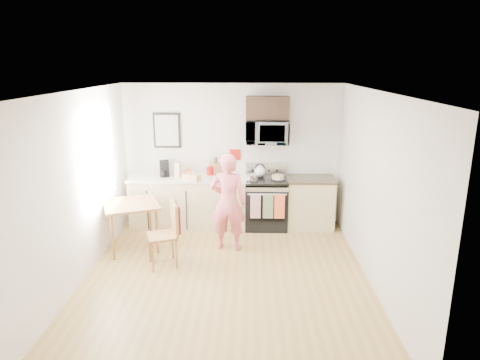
{
  "coord_description": "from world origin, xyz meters",
  "views": [
    {
      "loc": [
        0.33,
        -5.49,
        2.94
      ],
      "look_at": [
        0.17,
        1.0,
        1.17
      ],
      "focal_mm": 32.0,
      "sensor_mm": 36.0,
      "label": 1
    }
  ],
  "objects_px": {
    "range": "(266,204)",
    "microwave": "(267,132)",
    "person": "(228,202)",
    "chair": "(171,225)",
    "cake": "(278,177)",
    "dining_table": "(131,208)"
  },
  "relations": [
    {
      "from": "range",
      "to": "dining_table",
      "type": "bearing_deg",
      "value": -155.6
    },
    {
      "from": "microwave",
      "to": "cake",
      "type": "bearing_deg",
      "value": -38.58
    },
    {
      "from": "microwave",
      "to": "cake",
      "type": "xyz_separation_m",
      "value": [
        0.2,
        -0.16,
        -0.79
      ]
    },
    {
      "from": "range",
      "to": "microwave",
      "type": "xyz_separation_m",
      "value": [
        -0.0,
        0.1,
        1.32
      ]
    },
    {
      "from": "range",
      "to": "cake",
      "type": "height_order",
      "value": "range"
    },
    {
      "from": "chair",
      "to": "cake",
      "type": "bearing_deg",
      "value": 22.59
    },
    {
      "from": "person",
      "to": "chair",
      "type": "bearing_deg",
      "value": 43.26
    },
    {
      "from": "microwave",
      "to": "chair",
      "type": "bearing_deg",
      "value": -131.23
    },
    {
      "from": "person",
      "to": "microwave",
      "type": "bearing_deg",
      "value": -113.41
    },
    {
      "from": "microwave",
      "to": "person",
      "type": "height_order",
      "value": "microwave"
    },
    {
      "from": "chair",
      "to": "range",
      "type": "bearing_deg",
      "value": 27.3
    },
    {
      "from": "range",
      "to": "microwave",
      "type": "bearing_deg",
      "value": 90.06
    },
    {
      "from": "microwave",
      "to": "dining_table",
      "type": "distance_m",
      "value": 2.7
    },
    {
      "from": "person",
      "to": "cake",
      "type": "distance_m",
      "value": 1.26
    },
    {
      "from": "dining_table",
      "to": "person",
      "type": "bearing_deg",
      "value": 0.95
    },
    {
      "from": "dining_table",
      "to": "cake",
      "type": "distance_m",
      "value": 2.61
    },
    {
      "from": "dining_table",
      "to": "range",
      "type": "bearing_deg",
      "value": 24.4
    },
    {
      "from": "person",
      "to": "cake",
      "type": "xyz_separation_m",
      "value": [
        0.85,
        0.92,
        0.17
      ]
    },
    {
      "from": "cake",
      "to": "person",
      "type": "bearing_deg",
      "value": -132.59
    },
    {
      "from": "dining_table",
      "to": "cake",
      "type": "xyz_separation_m",
      "value": [
        2.41,
        0.95,
        0.28
      ]
    },
    {
      "from": "microwave",
      "to": "range",
      "type": "bearing_deg",
      "value": -89.94
    },
    {
      "from": "person",
      "to": "dining_table",
      "type": "distance_m",
      "value": 1.57
    }
  ]
}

